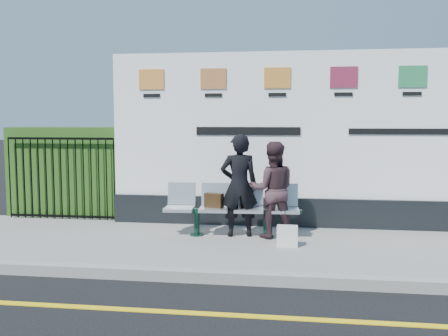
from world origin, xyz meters
name	(u,v)px	position (x,y,z in m)	size (l,w,h in m)	color
ground	(323,321)	(0.00, 0.00, 0.00)	(80.00, 80.00, 0.00)	black
pavement	(314,249)	(0.00, 2.50, 0.06)	(14.00, 3.00, 0.12)	gray
kerb	(319,281)	(0.00, 1.00, 0.07)	(14.00, 0.18, 0.14)	gray
yellow_line	(323,320)	(0.00, 0.00, 0.00)	(14.00, 0.10, 0.01)	yellow
billboard	(342,152)	(0.50, 3.85, 1.42)	(8.00, 0.30, 3.00)	black
hedge	(72,171)	(-4.58, 4.30, 0.97)	(2.35, 0.70, 1.70)	#2B5519
railing	(61,178)	(-4.58, 3.85, 0.89)	(2.05, 0.06, 1.54)	black
bench	(231,222)	(-1.28, 2.92, 0.35)	(2.12, 0.55, 0.45)	#B6B9BF
woman_left	(239,185)	(-1.16, 2.94, 0.93)	(0.59, 0.39, 1.62)	black
woman_right	(273,190)	(-0.63, 2.93, 0.88)	(0.73, 0.57, 1.51)	#3C272D
handbag_brown	(214,200)	(-1.55, 2.91, 0.69)	(0.29, 0.13, 0.23)	black
carrier_bag_white	(287,236)	(-0.39, 2.39, 0.27)	(0.30, 0.18, 0.30)	silver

